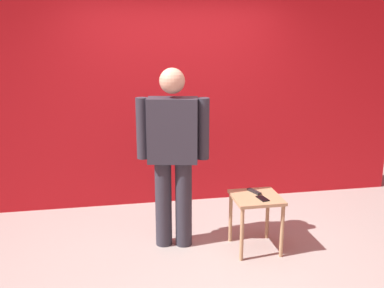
% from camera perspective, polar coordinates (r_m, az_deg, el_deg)
% --- Properties ---
extents(ground_plane, '(12.00, 12.00, 0.00)m').
position_cam_1_polar(ground_plane, '(4.10, 1.18, -15.50)').
color(ground_plane, '#9E9991').
extents(back_wall_red, '(5.74, 0.12, 2.67)m').
position_cam_1_polar(back_wall_red, '(5.18, -2.31, 6.49)').
color(back_wall_red, red).
rests_on(back_wall_red, ground_plane).
extents(standing_person, '(0.70, 0.33, 1.75)m').
position_cam_1_polar(standing_person, '(4.06, -2.56, -0.77)').
color(standing_person, '#2D2D38').
rests_on(standing_person, ground_plane).
extents(side_table, '(0.45, 0.45, 0.55)m').
position_cam_1_polar(side_table, '(4.19, 8.54, -8.14)').
color(side_table, tan).
rests_on(side_table, ground_plane).
extents(cell_phone, '(0.10, 0.15, 0.01)m').
position_cam_1_polar(cell_phone, '(4.08, 9.39, -7.18)').
color(cell_phone, black).
rests_on(cell_phone, side_table).
extents(tv_remote, '(0.10, 0.17, 0.02)m').
position_cam_1_polar(tv_remote, '(4.23, 8.29, -6.28)').
color(tv_remote, black).
rests_on(tv_remote, side_table).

